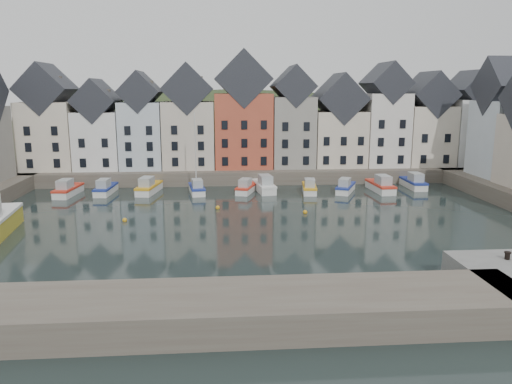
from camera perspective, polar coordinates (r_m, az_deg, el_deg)
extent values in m
plane|color=black|center=(51.91, 0.04, -3.94)|extent=(260.00, 260.00, 0.00)
cube|color=#50473D|center=(80.98, -1.60, 2.47)|extent=(90.00, 16.00, 2.00)
cube|color=#50473D|center=(31.34, -15.69, -13.29)|extent=(50.00, 6.00, 2.00)
ellipsoid|color=#232E17|center=(110.64, -2.21, -5.10)|extent=(153.60, 70.40, 64.00)
sphere|color=black|center=(101.41, -10.20, 8.54)|extent=(5.77, 5.77, 5.77)
sphere|color=black|center=(114.41, 10.27, 8.59)|extent=(5.27, 5.27, 5.27)
sphere|color=black|center=(110.15, 14.67, 8.16)|extent=(5.07, 5.07, 5.07)
sphere|color=black|center=(106.76, 5.46, 8.34)|extent=(5.01, 5.01, 5.01)
sphere|color=black|center=(111.93, -22.14, 7.06)|extent=(3.94, 3.94, 3.94)
sphere|color=black|center=(114.85, 12.03, 8.49)|extent=(5.21, 5.21, 5.21)
sphere|color=black|center=(108.79, -1.32, 8.72)|extent=(5.45, 5.45, 5.45)
sphere|color=black|center=(106.84, 18.73, 7.46)|extent=(4.49, 4.49, 4.49)
cube|color=beige|center=(82.14, -22.44, 5.97)|extent=(7.67, 8.00, 10.07)
cube|color=black|center=(81.84, -22.83, 10.80)|extent=(7.67, 8.16, 7.67)
cube|color=silver|center=(80.27, -17.44, 5.68)|extent=(6.56, 8.00, 8.61)
cube|color=black|center=(79.92, -17.71, 9.90)|extent=(6.56, 8.16, 6.56)
cube|color=silver|center=(78.99, -12.83, 6.34)|extent=(6.20, 8.00, 10.02)
cube|color=black|center=(78.68, -13.05, 11.09)|extent=(6.20, 8.16, 6.20)
cube|color=beige|center=(78.27, -7.65, 6.51)|extent=(7.70, 8.00, 10.08)
cube|color=black|center=(77.96, -7.79, 11.59)|extent=(7.70, 8.16, 7.70)
cube|color=#B04932|center=(78.20, -1.50, 7.04)|extent=(8.69, 8.00, 11.28)
cube|color=black|center=(77.95, -1.53, 12.76)|extent=(8.69, 8.16, 8.69)
cube|color=gray|center=(78.98, 4.13, 6.88)|extent=(6.43, 8.00, 10.78)
cube|color=black|center=(78.70, 4.21, 11.95)|extent=(6.43, 8.16, 6.43)
cube|color=beige|center=(80.48, 9.30, 6.05)|extent=(7.88, 8.00, 8.56)
cube|color=black|center=(80.12, 9.44, 10.49)|extent=(7.88, 8.16, 7.88)
cube|color=silver|center=(82.40, 14.33, 6.92)|extent=(6.50, 8.00, 11.27)
cube|color=black|center=(82.16, 14.59, 11.96)|extent=(6.50, 8.16, 6.50)
cube|color=beige|center=(84.98, 18.81, 6.14)|extent=(7.23, 8.00, 9.32)
cube|color=black|center=(84.66, 19.10, 10.48)|extent=(7.23, 8.16, 7.23)
cube|color=silver|center=(87.85, 22.97, 6.33)|extent=(6.18, 8.00, 10.32)
cube|color=black|center=(87.58, 23.32, 10.68)|extent=(6.18, 8.16, 6.18)
cube|color=silver|center=(77.49, 26.72, 5.43)|extent=(7.47, 8.00, 10.38)
cube|color=black|center=(77.19, 27.21, 10.71)|extent=(7.62, 8.00, 8.00)
sphere|color=gold|center=(59.48, -4.40, -1.80)|extent=(0.50, 0.50, 0.50)
sphere|color=gold|center=(57.42, 5.64, -2.31)|extent=(0.50, 0.50, 0.50)
sphere|color=gold|center=(55.56, -14.78, -3.13)|extent=(0.50, 0.50, 0.50)
cube|color=silver|center=(71.55, -20.64, -0.03)|extent=(2.54, 6.54, 1.17)
cube|color=red|center=(71.43, -20.67, 0.47)|extent=(2.66, 6.68, 0.27)
cube|color=#959B9C|center=(70.45, -21.00, 0.83)|extent=(1.74, 2.69, 1.28)
cube|color=silver|center=(70.95, -16.77, 0.11)|extent=(2.20, 6.08, 1.10)
cube|color=navy|center=(70.83, -16.80, 0.58)|extent=(2.30, 6.21, 0.25)
cube|color=#959B9C|center=(69.88, -17.03, 0.92)|extent=(1.55, 2.48, 1.19)
cube|color=silver|center=(70.08, -12.10, 0.24)|extent=(3.03, 6.74, 1.19)
cube|color=gold|center=(69.95, -12.13, 0.76)|extent=(3.16, 6.89, 0.27)
cube|color=#959B9C|center=(68.92, -12.39, 1.14)|extent=(1.94, 2.82, 1.30)
cube|color=silver|center=(68.74, -6.78, 0.16)|extent=(2.49, 5.89, 1.05)
cube|color=navy|center=(68.62, -6.79, 0.62)|extent=(2.60, 6.02, 0.24)
cube|color=#959B9C|center=(67.68, -6.73, 0.96)|extent=(1.64, 2.45, 1.14)
cylinder|color=silver|center=(68.43, -6.94, 4.67)|extent=(0.13, 0.13, 10.47)
cube|color=silver|center=(68.83, -1.07, 0.25)|extent=(3.40, 5.91, 1.04)
cube|color=red|center=(68.72, -1.07, 0.71)|extent=(3.53, 6.04, 0.24)
cube|color=#959B9C|center=(67.81, -1.26, 1.05)|extent=(1.97, 2.57, 1.13)
cube|color=silver|center=(69.63, 0.88, 0.44)|extent=(2.91, 6.95, 1.24)
cube|color=silver|center=(69.50, 0.89, 0.99)|extent=(3.04, 7.10, 0.28)
cube|color=#959B9C|center=(68.41, 1.08, 1.39)|extent=(1.92, 2.88, 1.35)
cube|color=silver|center=(69.15, 6.11, 0.24)|extent=(2.43, 5.85, 1.04)
cube|color=gold|center=(69.04, 6.12, 0.70)|extent=(2.54, 5.98, 0.24)
cube|color=#959B9C|center=(68.10, 6.16, 1.04)|extent=(1.61, 2.43, 1.14)
cube|color=silver|center=(70.08, 10.20, 0.28)|extent=(3.96, 5.94, 1.05)
cube|color=navy|center=(69.97, 10.22, 0.74)|extent=(4.09, 6.08, 0.24)
cube|color=#959B9C|center=(69.03, 10.11, 1.08)|extent=(2.17, 2.65, 1.15)
cube|color=silver|center=(71.63, 13.99, 0.41)|extent=(2.33, 6.81, 1.23)
cube|color=red|center=(71.51, 14.02, 0.94)|extent=(2.45, 6.95, 0.28)
cube|color=#959B9C|center=(70.46, 14.34, 1.32)|extent=(1.69, 2.76, 1.35)
cube|color=silver|center=(75.56, 17.48, 0.77)|extent=(2.02, 6.45, 1.18)
cube|color=navy|center=(75.45, 17.51, 1.25)|extent=(2.13, 6.58, 0.27)
cube|color=#959B9C|center=(74.45, 17.80, 1.60)|extent=(1.54, 2.59, 1.29)
cylinder|color=black|center=(40.33, 26.79, -6.55)|extent=(0.36, 0.36, 0.50)
cylinder|color=black|center=(40.25, 26.83, -6.18)|extent=(0.48, 0.48, 0.08)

